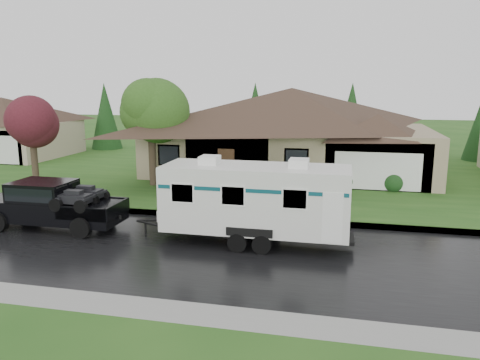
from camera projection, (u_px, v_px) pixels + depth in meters
The scene contains 11 objects.
ground at pixel (201, 233), 19.08m from camera, with size 140.00×140.00×0.00m, color #26531A.
road at pixel (185, 249), 17.16m from camera, with size 140.00×8.00×0.01m, color black.
curb at pixel (216, 217), 21.21m from camera, with size 140.00×0.50×0.15m, color gray.
lawn at pixel (264, 169), 33.40m from camera, with size 140.00×26.00×0.15m, color #26531A.
house_main at pixel (295, 121), 31.10m from camera, with size 19.44×10.80×6.90m.
house_far at pixel (4, 122), 38.33m from camera, with size 10.80×8.64×5.80m.
tree_left_green at pixel (151, 109), 26.74m from camera, with size 3.87×3.87×6.40m.
tree_red at pixel (31, 122), 26.91m from camera, with size 3.22×3.22×5.33m.
shrub_row at pixel (281, 177), 27.41m from camera, with size 13.60×1.00×1.00m.
pickup_truck at pixel (50, 203), 19.64m from camera, with size 5.96×2.27×1.99m.
travel_trailer at pixel (256, 198), 17.60m from camera, with size 7.36×2.58×3.30m.
Camera 1 is at (5.55, -17.47, 5.93)m, focal length 35.00 mm.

